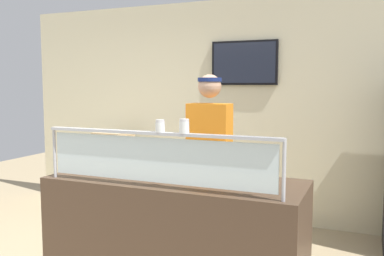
% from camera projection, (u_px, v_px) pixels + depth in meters
% --- Properties ---
extents(shop_rear_unit, '(6.37, 0.13, 2.70)m').
position_uv_depth(shop_rear_unit, '(249.00, 110.00, 5.14)').
color(shop_rear_unit, beige).
rests_on(shop_rear_unit, ground).
extents(serving_counter, '(1.97, 0.74, 0.95)m').
position_uv_depth(serving_counter, '(175.00, 239.00, 3.27)').
color(serving_counter, '#4C3828').
rests_on(serving_counter, ground).
extents(sneeze_guard, '(1.79, 0.06, 0.39)m').
position_uv_depth(sneeze_guard, '(156.00, 152.00, 2.91)').
color(sneeze_guard, '#B2B5BC').
rests_on(sneeze_guard, serving_counter).
extents(pizza_tray, '(0.48, 0.48, 0.04)m').
position_uv_depth(pizza_tray, '(169.00, 173.00, 3.35)').
color(pizza_tray, '#9EA0A8').
rests_on(pizza_tray, serving_counter).
extents(pizza_server, '(0.12, 0.29, 0.01)m').
position_uv_depth(pizza_server, '(170.00, 171.00, 3.32)').
color(pizza_server, '#ADAFB7').
rests_on(pizza_server, pizza_tray).
extents(parmesan_shaker, '(0.07, 0.07, 0.09)m').
position_uv_depth(parmesan_shaker, '(160.00, 127.00, 2.87)').
color(parmesan_shaker, white).
rests_on(parmesan_shaker, sneeze_guard).
extents(pepper_flake_shaker, '(0.07, 0.07, 0.10)m').
position_uv_depth(pepper_flake_shaker, '(184.00, 127.00, 2.80)').
color(pepper_flake_shaker, white).
rests_on(pepper_flake_shaker, sneeze_guard).
extents(worker_figure, '(0.41, 0.50, 1.76)m').
position_uv_depth(worker_figure, '(210.00, 158.00, 3.81)').
color(worker_figure, '#23232D').
rests_on(worker_figure, ground).
extents(prep_shelf, '(0.70, 0.55, 0.85)m').
position_uv_depth(prep_shelf, '(114.00, 181.00, 5.42)').
color(prep_shelf, '#B7BABF').
rests_on(prep_shelf, ground).
extents(pizza_box_stack, '(0.44, 0.42, 0.22)m').
position_uv_depth(pizza_box_stack, '(113.00, 140.00, 5.37)').
color(pizza_box_stack, tan).
rests_on(pizza_box_stack, prep_shelf).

